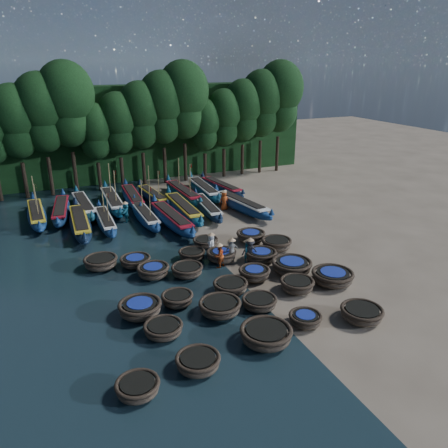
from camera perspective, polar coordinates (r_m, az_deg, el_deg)
name	(u,v)px	position (r m, az deg, el deg)	size (l,w,h in m)	color
ground	(217,258)	(29.37, -0.90, -4.45)	(120.00, 120.00, 0.00)	gray
foliage_wall	(133,133)	(49.69, -11.77, 11.57)	(40.00, 3.00, 10.00)	black
coracle_0	(138,387)	(18.64, -11.21, -20.21)	(2.09, 2.09, 0.64)	brown
coracle_1	(198,362)	(19.52, -3.42, -17.55)	(2.41, 2.41, 0.68)	brown
coracle_2	(266,335)	(21.04, 5.52, -14.19)	(2.99, 2.99, 0.81)	brown
coracle_3	(305,319)	(22.59, 10.56, -12.09)	(1.95, 1.95, 0.63)	brown
coracle_4	(362,313)	(23.64, 17.54, -11.06)	(2.70, 2.70, 0.71)	brown
coracle_5	(163,329)	(21.70, -7.93, -13.42)	(1.92, 1.92, 0.64)	brown
coracle_6	(220,307)	(23.06, -0.53, -10.77)	(2.55, 2.55, 0.76)	brown
coracle_7	(259,302)	(23.67, 4.65, -10.13)	(2.20, 2.20, 0.64)	brown
coracle_8	(297,285)	(25.47, 9.52, -7.83)	(2.21, 2.21, 0.76)	brown
coracle_9	(333,277)	(26.70, 13.99, -6.70)	(2.95, 2.95, 0.81)	brown
coracle_10	(140,308)	(23.32, -10.91, -10.73)	(2.56, 2.56, 0.79)	brown
coracle_11	(177,299)	(23.97, -6.11, -9.68)	(1.76, 1.76, 0.69)	brown
coracle_12	(230,286)	(25.01, 0.85, -8.16)	(2.01, 2.01, 0.71)	brown
coracle_13	(254,273)	(26.44, 3.98, -6.45)	(1.92, 1.92, 0.75)	brown
coracle_14	(292,266)	(27.53, 8.83, -5.42)	(3.03, 3.03, 0.82)	brown
coracle_15	(153,271)	(27.00, -9.23, -6.06)	(1.99, 1.99, 0.77)	brown
coracle_16	(187,270)	(26.90, -4.84, -6.04)	(2.40, 2.40, 0.71)	brown
coracle_17	(221,255)	(28.71, -0.35, -4.10)	(2.24, 2.24, 0.76)	brown
coracle_18	(261,255)	(28.82, 4.85, -4.08)	(2.29, 2.29, 0.75)	brown
coracle_19	(277,244)	(30.61, 6.87, -2.57)	(2.14, 2.14, 0.82)	brown
coracle_20	(101,262)	(28.82, -15.80, -4.82)	(2.28, 2.28, 0.78)	brown
coracle_21	(135,261)	(28.64, -11.50, -4.75)	(2.34, 2.34, 0.65)	brown
coracle_22	(192,254)	(29.03, -4.21, -3.98)	(1.79, 1.79, 0.68)	brown
coracle_23	(206,242)	(30.97, -2.42, -2.37)	(1.82, 1.82, 0.63)	brown
coracle_24	(251,236)	(31.74, 3.52, -1.59)	(2.38, 2.38, 0.81)	brown
long_boat_2	(80,223)	(35.65, -18.28, 0.11)	(1.84, 8.85, 1.56)	#0D1C31
long_boat_3	(106,221)	(35.81, -15.22, 0.37)	(1.41, 7.37, 3.13)	navy
long_boat_4	(145,216)	(36.21, -10.26, 1.06)	(1.40, 7.82, 3.32)	navy
long_boat_5	(172,219)	(35.03, -6.85, 0.71)	(2.09, 8.99, 1.58)	navy
long_boat_6	(183,209)	(37.25, -5.36, 1.99)	(1.64, 9.08, 1.60)	navy
long_boat_7	(207,208)	(37.67, -2.26, 2.16)	(2.04, 7.89, 1.39)	#0D1C31
long_boat_8	(241,205)	(38.21, 2.28, 2.53)	(2.90, 8.75, 1.56)	navy
long_boat_9	(37,215)	(38.97, -23.27, 1.13)	(1.70, 8.36, 3.55)	navy
long_boat_10	(61,210)	(39.36, -20.51, 1.68)	(2.47, 8.20, 1.45)	navy
long_boat_11	(84,206)	(39.92, -17.84, 2.28)	(1.81, 8.39, 1.48)	navy
long_boat_12	(112,201)	(40.32, -14.37, 2.87)	(1.74, 8.93, 3.79)	navy
long_boat_13	(133,198)	(41.21, -11.84, 3.41)	(1.84, 8.35, 1.47)	navy
long_boat_14	(153,196)	(41.54, -9.28, 3.64)	(2.06, 7.49, 3.20)	#0D1C31
long_boat_15	(183,193)	(41.77, -5.37, 4.04)	(1.92, 8.81, 3.75)	navy
long_boat_16	(204,189)	(42.87, -2.68, 4.54)	(1.85, 8.80, 1.55)	navy
long_boat_17	(221,187)	(43.80, -0.35, 4.84)	(2.51, 7.99, 1.42)	#0D1C31
fisherman_0	(211,244)	(29.40, -1.67, -2.60)	(0.86, 0.92, 1.78)	silver
fisherman_1	(247,249)	(28.52, 3.06, -3.35)	(0.66, 0.58, 1.71)	#1B5E73
fisherman_2	(219,255)	(27.76, -0.64, -4.08)	(0.94, 0.86, 1.78)	#B44318
fisherman_3	(250,250)	(28.39, 3.42, -3.47)	(1.23, 0.98, 1.86)	black
fisherman_4	(232,250)	(28.45, 1.04, -3.39)	(0.94, 0.52, 1.80)	silver
fisherman_5	(126,212)	(36.41, -12.71, 1.55)	(1.17, 1.59, 1.86)	#1B5E73
fisherman_6	(224,200)	(38.45, 0.01, 3.16)	(0.84, 0.55, 1.92)	#B44318
tree_2	(15,120)	(44.84, -25.61, 12.10)	(4.51, 4.51, 10.63)	black
tree_3	(41,112)	(44.77, -22.75, 13.37)	(4.92, 4.92, 11.60)	black
tree_4	(67,103)	(44.83, -19.87, 14.62)	(5.34, 5.34, 12.58)	black
tree_5	(95,131)	(45.38, -16.52, 11.58)	(3.68, 3.68, 8.68)	black
tree_6	(118,123)	(45.64, -13.69, 12.75)	(4.09, 4.09, 9.65)	black
tree_7	(140,115)	(46.02, -10.87, 13.87)	(4.51, 4.51, 10.63)	black
tree_8	(162,107)	(46.52, -8.08, 14.93)	(4.92, 4.92, 11.60)	black
tree_9	(183,99)	(47.14, -5.34, 15.94)	(5.34, 5.34, 12.58)	black
tree_10	(204,124)	(48.21, -2.57, 12.87)	(3.68, 3.68, 8.68)	black
tree_11	(224,117)	(49.00, -0.01, 13.82)	(4.09, 4.09, 9.65)	black
tree_12	(243,110)	(49.89, 2.49, 14.70)	(4.51, 4.51, 10.63)	black
tree_13	(261,103)	(50.88, 4.92, 15.52)	(4.92, 4.92, 11.60)	black
tree_14	(280,96)	(51.96, 7.27, 16.29)	(5.34, 5.34, 12.58)	black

